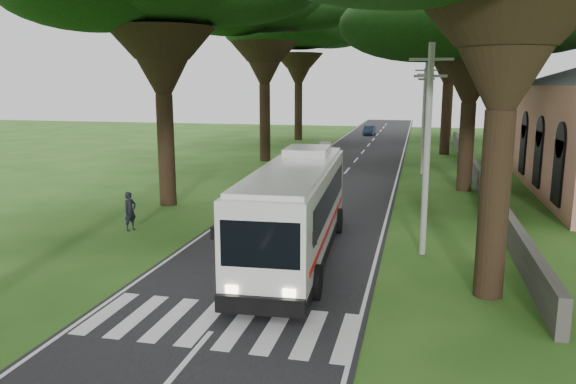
# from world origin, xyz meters

# --- Properties ---
(ground) EXTENTS (140.00, 140.00, 0.00)m
(ground) POSITION_xyz_m (0.00, 0.00, 0.00)
(ground) COLOR #254D16
(ground) RESTS_ON ground
(road) EXTENTS (8.00, 120.00, 0.04)m
(road) POSITION_xyz_m (0.00, 25.00, 0.01)
(road) COLOR black
(road) RESTS_ON ground
(crosswalk) EXTENTS (8.00, 3.00, 0.01)m
(crosswalk) POSITION_xyz_m (0.00, -2.00, 0.00)
(crosswalk) COLOR silver
(crosswalk) RESTS_ON ground
(property_wall) EXTENTS (0.35, 50.00, 1.20)m
(property_wall) POSITION_xyz_m (9.00, 24.00, 0.60)
(property_wall) COLOR #383533
(property_wall) RESTS_ON ground
(pole_near) EXTENTS (1.60, 0.24, 8.00)m
(pole_near) POSITION_xyz_m (5.50, 6.00, 4.18)
(pole_near) COLOR gray
(pole_near) RESTS_ON ground
(pole_mid) EXTENTS (1.60, 0.24, 8.00)m
(pole_mid) POSITION_xyz_m (5.50, 26.00, 4.18)
(pole_mid) COLOR gray
(pole_mid) RESTS_ON ground
(pole_far) EXTENTS (1.60, 0.24, 8.00)m
(pole_far) POSITION_xyz_m (5.50, 46.00, 4.18)
(pole_far) COLOR gray
(pole_far) RESTS_ON ground
(tree_l_midb) EXTENTS (12.82, 12.82, 15.96)m
(tree_l_midb) POSITION_xyz_m (-7.50, 30.00, 13.01)
(tree_l_midb) COLOR black
(tree_l_midb) RESTS_ON ground
(tree_l_far) EXTENTS (14.46, 14.46, 16.23)m
(tree_l_far) POSITION_xyz_m (-8.50, 48.00, 13.01)
(tree_l_far) COLOR black
(tree_l_far) RESTS_ON ground
(tree_r_mida) EXTENTS (13.97, 13.97, 13.87)m
(tree_r_mida) POSITION_xyz_m (8.00, 20.00, 10.79)
(tree_r_mida) COLOR black
(tree_r_mida) RESTS_ON ground
(tree_r_midb) EXTENTS (15.00, 15.00, 16.42)m
(tree_r_midb) POSITION_xyz_m (7.50, 38.00, 13.10)
(tree_r_midb) COLOR black
(tree_r_midb) RESTS_ON ground
(tree_r_far) EXTENTS (15.16, 15.16, 15.76)m
(tree_r_far) POSITION_xyz_m (8.50, 56.00, 12.42)
(tree_r_far) COLOR black
(tree_r_far) RESTS_ON ground
(coach_bus) EXTENTS (3.36, 12.26, 3.58)m
(coach_bus) POSITION_xyz_m (0.80, 4.46, 1.93)
(coach_bus) COLOR silver
(coach_bus) RESTS_ON ground
(distant_car_a) EXTENTS (2.73, 4.53, 1.44)m
(distant_car_a) POSITION_xyz_m (-3.00, 33.72, 0.75)
(distant_car_a) COLOR #B0B0B5
(distant_car_a) RESTS_ON road
(distant_car_b) EXTENTS (1.39, 3.62, 1.18)m
(distant_car_b) POSITION_xyz_m (-0.99, 55.77, 0.62)
(distant_car_b) COLOR navy
(distant_car_b) RESTS_ON road
(pedestrian) EXTENTS (0.61, 0.75, 1.77)m
(pedestrian) POSITION_xyz_m (-7.31, 6.62, 0.88)
(pedestrian) COLOR black
(pedestrian) RESTS_ON ground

